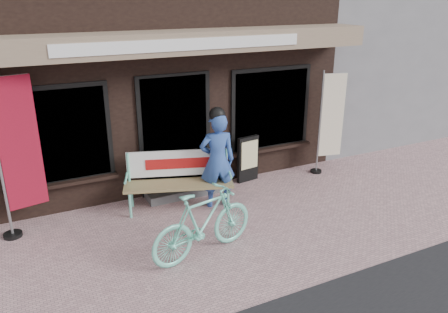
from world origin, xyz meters
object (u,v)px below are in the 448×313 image
person (217,159)px  nobori_cream (330,121)px  bicycle (203,223)px  menu_stand (248,159)px  bench (178,176)px  nobori_red (17,153)px

person → nobori_cream: (2.69, 0.42, 0.22)m
bicycle → menu_stand: (1.82, 2.02, -0.03)m
person → menu_stand: 1.28m
person → nobori_cream: nobori_cream is taller
person → bicycle: 1.60m
bench → menu_stand: bearing=34.3°
nobori_cream → menu_stand: 1.83m
menu_stand → bicycle: bearing=-140.1°
bench → nobori_red: size_ratio=0.75×
bench → person: size_ratio=1.07×
person → nobori_cream: 2.73m
nobori_red → bicycle: bearing=-51.3°
person → bicycle: person is taller
nobori_cream → bench: bearing=-164.1°
bicycle → nobori_cream: (3.52, 1.73, 0.59)m
bench → nobori_red: bearing=-166.9°
nobori_cream → menu_stand: nobori_cream is taller
person → nobori_red: (-3.01, 0.46, 0.43)m
person → nobori_red: nobori_red is taller
bicycle → menu_stand: bearing=-54.3°
bench → bicycle: bicycle is taller
bench → nobori_cream: bearing=21.3°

